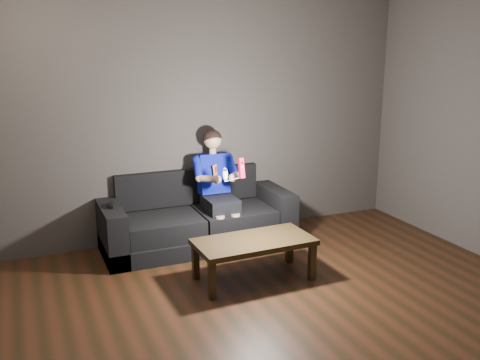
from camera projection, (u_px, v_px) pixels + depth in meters
name	position (u px, v px, depth m)	size (l,w,h in m)	color
floor	(304.00, 344.00, 3.89)	(5.00, 5.00, 0.00)	black
back_wall	(193.00, 117.00, 5.79)	(5.00, 0.04, 2.70)	#3D3935
sofa	(196.00, 221.00, 5.77)	(2.02, 0.87, 0.78)	black
child	(217.00, 180.00, 5.71)	(0.48, 0.59, 1.19)	black
wii_remote_red	(241.00, 168.00, 5.28)	(0.06, 0.08, 0.20)	red
nunchuk_white	(225.00, 174.00, 5.23)	(0.07, 0.09, 0.14)	silver
wii_remote_black	(110.00, 205.00, 5.28)	(0.05, 0.16, 0.03)	black
coffee_table	(254.00, 245.00, 4.87)	(1.09, 0.57, 0.39)	black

